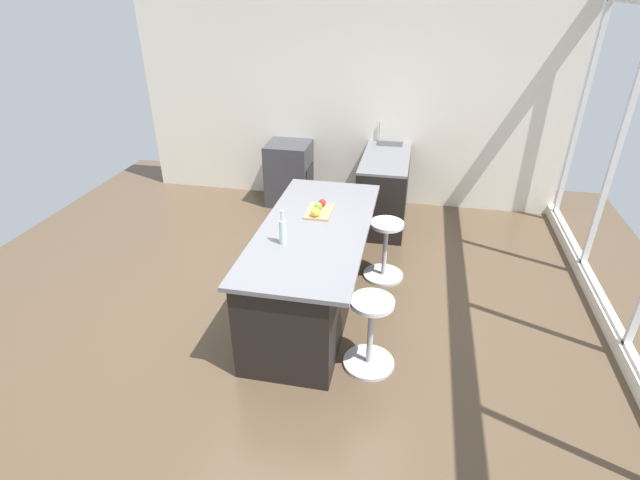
% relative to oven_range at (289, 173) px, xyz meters
% --- Properties ---
extents(ground_plane, '(7.84, 7.84, 0.00)m').
position_rel_oven_range_xyz_m(ground_plane, '(2.66, 0.75, -0.44)').
color(ground_plane, brown).
extents(interior_partition_left, '(0.12, 5.92, 2.95)m').
position_rel_oven_range_xyz_m(interior_partition_left, '(-0.35, 0.75, 1.03)').
color(interior_partition_left, silver).
rests_on(interior_partition_left, ground_plane).
extents(sink_cabinet, '(2.11, 0.60, 1.20)m').
position_rel_oven_range_xyz_m(sink_cabinet, '(-0.00, 1.40, 0.02)').
color(sink_cabinet, black).
rests_on(sink_cabinet, ground_plane).
extents(oven_range, '(0.60, 0.61, 0.89)m').
position_rel_oven_range_xyz_m(oven_range, '(0.00, 0.00, 0.00)').
color(oven_range, '#38383D').
rests_on(oven_range, ground_plane).
extents(kitchen_island, '(2.25, 0.99, 0.91)m').
position_rel_oven_range_xyz_m(kitchen_island, '(2.49, 0.87, 0.02)').
color(kitchen_island, black).
rests_on(kitchen_island, ground_plane).
extents(stool_by_window, '(0.44, 0.44, 0.67)m').
position_rel_oven_range_xyz_m(stool_by_window, '(1.78, 1.54, -0.13)').
color(stool_by_window, '#B7B7BC').
rests_on(stool_by_window, ground_plane).
extents(stool_middle, '(0.44, 0.44, 0.67)m').
position_rel_oven_range_xyz_m(stool_middle, '(3.21, 1.54, -0.13)').
color(stool_middle, '#B7B7BC').
rests_on(stool_middle, ground_plane).
extents(cutting_board, '(0.36, 0.24, 0.02)m').
position_rel_oven_range_xyz_m(cutting_board, '(2.19, 0.90, 0.48)').
color(cutting_board, tan).
rests_on(cutting_board, kitchen_island).
extents(apple_green, '(0.08, 0.08, 0.08)m').
position_rel_oven_range_xyz_m(apple_green, '(2.17, 0.88, 0.53)').
color(apple_green, '#609E2D').
rests_on(apple_green, cutting_board).
extents(apple_yellow, '(0.09, 0.09, 0.09)m').
position_rel_oven_range_xyz_m(apple_yellow, '(2.32, 0.89, 0.53)').
color(apple_yellow, gold).
rests_on(apple_yellow, cutting_board).
extents(apple_red, '(0.07, 0.07, 0.07)m').
position_rel_oven_range_xyz_m(apple_red, '(2.08, 0.90, 0.53)').
color(apple_red, red).
rests_on(apple_red, cutting_board).
extents(water_bottle, '(0.06, 0.06, 0.31)m').
position_rel_oven_range_xyz_m(water_bottle, '(2.86, 0.72, 0.59)').
color(water_bottle, silver).
rests_on(water_bottle, kitchen_island).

